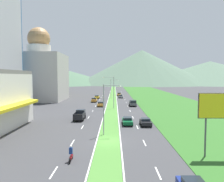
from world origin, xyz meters
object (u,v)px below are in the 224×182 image
at_px(billboard_roadside, 224,109).
at_px(motorcycle_rider, 71,155).
at_px(car_7, 101,104).
at_px(car_6, 97,97).
at_px(car_3, 121,96).
at_px(street_lamp_far, 112,87).
at_px(street_lamp_near, 106,106).
at_px(car_0, 146,122).
at_px(car_1, 119,94).
at_px(pickup_truck_1, 80,115).
at_px(car_4, 127,121).
at_px(pickup_truck_0, 133,103).
at_px(car_2, 94,100).
at_px(street_lamp_mid, 112,90).

distance_m(billboard_roadside, motorcycle_rider, 18.10).
xyz_separation_m(billboard_roadside, car_7, (-16.86, 43.28, -4.93)).
height_order(car_6, motorcycle_rider, motorcycle_rider).
bearing_deg(car_3, street_lamp_far, -53.80).
distance_m(street_lamp_near, car_3, 61.77).
height_order(billboard_roadside, car_0, billboard_roadside).
distance_m(street_lamp_far, motorcycle_rider, 69.90).
height_order(street_lamp_far, car_0, street_lamp_far).
bearing_deg(car_3, motorcycle_rider, -5.97).
relative_size(car_1, pickup_truck_1, 0.87).
height_order(car_1, motorcycle_rider, motorcycle_rider).
bearing_deg(car_1, car_4, 0.18).
bearing_deg(car_6, street_lamp_near, -174.04).
bearing_deg(car_6, car_3, -72.19).
xyz_separation_m(billboard_roadside, car_4, (-10.00, 17.33, -4.96)).
bearing_deg(pickup_truck_0, car_3, -173.44).
relative_size(car_2, car_7, 0.97).
xyz_separation_m(street_lamp_near, car_7, (-2.94, 33.72, -3.99)).
height_order(car_6, pickup_truck_1, pickup_truck_1).
relative_size(car_4, car_7, 1.07).
relative_size(billboard_roadside, car_1, 1.59).
bearing_deg(pickup_truck_1, street_lamp_far, -7.97).
bearing_deg(pickup_truck_0, pickup_truck_1, -31.26).
relative_size(pickup_truck_0, pickup_truck_1, 1.00).
bearing_deg(car_1, pickup_truck_0, 5.28).
height_order(car_2, car_6, car_2).
height_order(car_0, car_1, car_1).
bearing_deg(car_0, pickup_truck_1, -113.30).
distance_m(street_lamp_far, car_6, 7.57).
bearing_deg(street_lamp_near, car_2, 97.61).
bearing_deg(car_6, car_2, 179.97).
bearing_deg(street_lamp_far, billboard_roadside, -78.69).
height_order(street_lamp_far, motorcycle_rider, street_lamp_far).
bearing_deg(car_7, pickup_truck_1, 171.29).
xyz_separation_m(street_lamp_near, car_2, (-6.08, 45.49, -3.95)).
xyz_separation_m(car_1, car_3, (0.43, -11.22, -0.02)).
xyz_separation_m(car_4, motorcycle_rider, (-7.35, -18.79, 0.02)).
bearing_deg(car_1, street_lamp_near, -2.92).
bearing_deg(car_4, pickup_truck_1, -115.75).
distance_m(car_0, car_4, 3.55).
bearing_deg(car_3, car_2, -32.58).
bearing_deg(car_0, street_lamp_mid, -163.75).
height_order(street_lamp_near, motorcycle_rider, street_lamp_near).
xyz_separation_m(pickup_truck_0, pickup_truck_1, (-13.40, -22.07, 0.00)).
relative_size(street_lamp_near, pickup_truck_0, 1.51).
relative_size(car_6, pickup_truck_0, 0.88).
bearing_deg(street_lamp_mid, car_1, 86.13).
distance_m(street_lamp_mid, pickup_truck_0, 9.53).
height_order(car_0, car_4, car_4).
distance_m(street_lamp_far, pickup_truck_0, 25.25).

